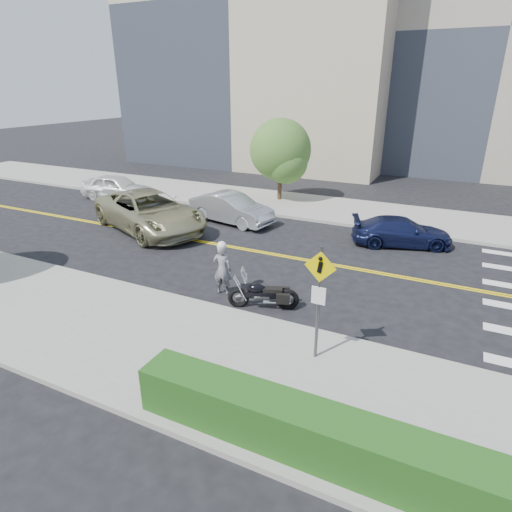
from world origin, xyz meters
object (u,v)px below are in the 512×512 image
at_px(motorcycle, 264,289).
at_px(suv, 149,211).
at_px(parked_car_silver, 231,208).
at_px(pedestrian_sign, 319,293).
at_px(motorcyclist, 222,268).
at_px(parked_car_blue, 401,232).
at_px(parked_car_white, 117,187).

relative_size(motorcycle, suv, 0.32).
relative_size(motorcycle, parked_car_silver, 0.48).
bearing_deg(motorcycle, parked_car_silver, 103.93).
height_order(pedestrian_sign, motorcycle, pedestrian_sign).
xyz_separation_m(motorcyclist, motorcycle, (1.65, -0.29, -0.28)).
height_order(pedestrian_sign, suv, pedestrian_sign).
height_order(pedestrian_sign, parked_car_blue, pedestrian_sign).
xyz_separation_m(motorcyclist, parked_car_white, (-12.18, 8.21, -0.18)).
bearing_deg(motorcycle, pedestrian_sign, -61.65).
height_order(motorcycle, parked_car_white, parked_car_white).
distance_m(pedestrian_sign, parked_car_white, 19.36).
bearing_deg(motorcyclist, motorcycle, 161.91).
relative_size(motorcyclist, parked_car_white, 0.43).
distance_m(parked_car_white, parked_car_silver, 8.63).
xyz_separation_m(suv, parked_car_silver, (2.94, 2.77, -0.18)).
distance_m(suv, parked_car_blue, 11.66).
xyz_separation_m(motorcycle, parked_car_silver, (-5.27, 7.41, 0.09)).
relative_size(motorcycle, parked_car_blue, 0.51).
xyz_separation_m(pedestrian_sign, parked_car_white, (-16.22, 10.51, -1.21)).
bearing_deg(suv, parked_car_silver, -23.79).
relative_size(motorcyclist, motorcycle, 0.87).
height_order(motorcyclist, parked_car_white, motorcyclist).
bearing_deg(pedestrian_sign, suv, 147.89).
bearing_deg(pedestrian_sign, motorcyclist, 150.27).
distance_m(motorcycle, parked_car_silver, 9.09).
bearing_deg(parked_car_blue, motorcycle, 140.34).
xyz_separation_m(pedestrian_sign, parked_car_blue, (0.63, 9.79, -1.35)).
relative_size(pedestrian_sign, parked_car_silver, 0.66).
height_order(parked_car_white, parked_car_blue, parked_car_white).
xyz_separation_m(suv, parked_car_blue, (11.22, 3.14, -0.31)).
distance_m(motorcycle, parked_car_white, 16.23).
distance_m(pedestrian_sign, parked_car_silver, 12.20).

